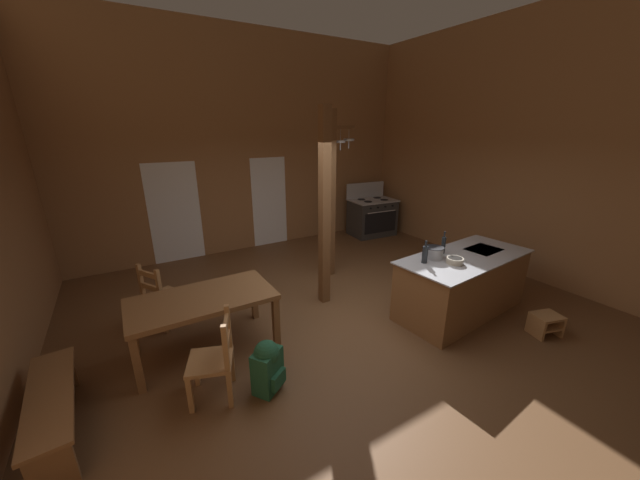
{
  "coord_description": "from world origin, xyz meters",
  "views": [
    {
      "loc": [
        -2.57,
        -3.55,
        2.7
      ],
      "look_at": [
        -0.18,
        0.48,
        1.12
      ],
      "focal_mm": 18.88,
      "sensor_mm": 36.0,
      "label": 1
    }
  ],
  "objects_px": {
    "bench_along_left_wall": "(53,405)",
    "stockpot_on_counter": "(434,253)",
    "mixing_bowl_on_counter": "(455,261)",
    "bottle_short_on_counter": "(443,245)",
    "stove_range": "(372,217)",
    "ladderback_chair_near_window": "(162,296)",
    "step_stool": "(546,323)",
    "backpack": "(267,365)",
    "kitchen_island": "(462,284)",
    "ladderback_chair_by_post": "(215,359)",
    "dining_table": "(203,303)",
    "bottle_tall_on_counter": "(425,254)"
  },
  "relations": [
    {
      "from": "dining_table",
      "to": "ladderback_chair_by_post",
      "type": "xyz_separation_m",
      "value": [
        -0.09,
        -0.86,
        -0.2
      ]
    },
    {
      "from": "ladderback_chair_near_window",
      "to": "bottle_tall_on_counter",
      "type": "height_order",
      "value": "bottle_tall_on_counter"
    },
    {
      "from": "bottle_short_on_counter",
      "to": "stockpot_on_counter",
      "type": "bearing_deg",
      "value": -165.73
    },
    {
      "from": "backpack",
      "to": "bottle_short_on_counter",
      "type": "distance_m",
      "value": 3.05
    },
    {
      "from": "step_stool",
      "to": "stockpot_on_counter",
      "type": "bearing_deg",
      "value": 128.89
    },
    {
      "from": "bench_along_left_wall",
      "to": "bottle_tall_on_counter",
      "type": "relative_size",
      "value": 4.45
    },
    {
      "from": "bench_along_left_wall",
      "to": "backpack",
      "type": "distance_m",
      "value": 1.95
    },
    {
      "from": "dining_table",
      "to": "ladderback_chair_by_post",
      "type": "distance_m",
      "value": 0.89
    },
    {
      "from": "dining_table",
      "to": "bottle_short_on_counter",
      "type": "bearing_deg",
      "value": -13.01
    },
    {
      "from": "step_stool",
      "to": "backpack",
      "type": "xyz_separation_m",
      "value": [
        -3.64,
        0.98,
        0.14
      ]
    },
    {
      "from": "ladderback_chair_near_window",
      "to": "bottle_tall_on_counter",
      "type": "xyz_separation_m",
      "value": [
        3.22,
        -1.78,
        0.59
      ]
    },
    {
      "from": "dining_table",
      "to": "ladderback_chair_near_window",
      "type": "height_order",
      "value": "ladderback_chair_near_window"
    },
    {
      "from": "kitchen_island",
      "to": "mixing_bowl_on_counter",
      "type": "distance_m",
      "value": 0.64
    },
    {
      "from": "ladderback_chair_near_window",
      "to": "stockpot_on_counter",
      "type": "height_order",
      "value": "stockpot_on_counter"
    },
    {
      "from": "kitchen_island",
      "to": "backpack",
      "type": "height_order",
      "value": "kitchen_island"
    },
    {
      "from": "dining_table",
      "to": "bottle_short_on_counter",
      "type": "height_order",
      "value": "bottle_short_on_counter"
    },
    {
      "from": "step_stool",
      "to": "ladderback_chair_near_window",
      "type": "height_order",
      "value": "ladderback_chair_near_window"
    },
    {
      "from": "kitchen_island",
      "to": "dining_table",
      "type": "xyz_separation_m",
      "value": [
        -3.56,
        1.02,
        0.2
      ]
    },
    {
      "from": "dining_table",
      "to": "ladderback_chair_near_window",
      "type": "relative_size",
      "value": 1.8
    },
    {
      "from": "ladderback_chair_by_post",
      "to": "stockpot_on_counter",
      "type": "distance_m",
      "value": 3.2
    },
    {
      "from": "stockpot_on_counter",
      "to": "mixing_bowl_on_counter",
      "type": "height_order",
      "value": "stockpot_on_counter"
    },
    {
      "from": "backpack",
      "to": "bottle_short_on_counter",
      "type": "height_order",
      "value": "bottle_short_on_counter"
    },
    {
      "from": "bench_along_left_wall",
      "to": "backpack",
      "type": "height_order",
      "value": "backpack"
    },
    {
      "from": "kitchen_island",
      "to": "ladderback_chair_near_window",
      "type": "bearing_deg",
      "value": 154.31
    },
    {
      "from": "ladderback_chair_by_post",
      "to": "bottle_short_on_counter",
      "type": "height_order",
      "value": "bottle_short_on_counter"
    },
    {
      "from": "ladderback_chair_near_window",
      "to": "mixing_bowl_on_counter",
      "type": "relative_size",
      "value": 4.1
    },
    {
      "from": "bench_along_left_wall",
      "to": "bottle_short_on_counter",
      "type": "distance_m",
      "value": 4.9
    },
    {
      "from": "bench_along_left_wall",
      "to": "ladderback_chair_near_window",
      "type": "bearing_deg",
      "value": 52.73
    },
    {
      "from": "kitchen_island",
      "to": "ladderback_chair_by_post",
      "type": "distance_m",
      "value": 3.65
    },
    {
      "from": "bench_along_left_wall",
      "to": "stockpot_on_counter",
      "type": "bearing_deg",
      "value": -3.51
    },
    {
      "from": "stove_range",
      "to": "backpack",
      "type": "height_order",
      "value": "stove_range"
    },
    {
      "from": "dining_table",
      "to": "step_stool",
      "type": "bearing_deg",
      "value": -26.79
    },
    {
      "from": "bench_along_left_wall",
      "to": "ladderback_chair_by_post",
      "type": "bearing_deg",
      "value": -12.07
    },
    {
      "from": "kitchen_island",
      "to": "ladderback_chair_by_post",
      "type": "height_order",
      "value": "ladderback_chair_by_post"
    },
    {
      "from": "mixing_bowl_on_counter",
      "to": "bottle_short_on_counter",
      "type": "bearing_deg",
      "value": 63.84
    },
    {
      "from": "ladderback_chair_near_window",
      "to": "bench_along_left_wall",
      "type": "bearing_deg",
      "value": -127.27
    },
    {
      "from": "ladderback_chair_near_window",
      "to": "ladderback_chair_by_post",
      "type": "xyz_separation_m",
      "value": [
        0.3,
        -1.74,
        0.0
      ]
    },
    {
      "from": "bench_along_left_wall",
      "to": "stockpot_on_counter",
      "type": "xyz_separation_m",
      "value": [
        4.56,
        -0.28,
        0.69
      ]
    },
    {
      "from": "stove_range",
      "to": "bottle_tall_on_counter",
      "type": "distance_m",
      "value": 4.22
    },
    {
      "from": "ladderback_chair_by_post",
      "to": "bench_along_left_wall",
      "type": "distance_m",
      "value": 1.44
    },
    {
      "from": "dining_table",
      "to": "ladderback_chair_near_window",
      "type": "xyz_separation_m",
      "value": [
        -0.39,
        0.88,
        -0.2
      ]
    },
    {
      "from": "bench_along_left_wall",
      "to": "bottle_tall_on_counter",
      "type": "distance_m",
      "value": 4.39
    },
    {
      "from": "stove_range",
      "to": "ladderback_chair_near_window",
      "type": "relative_size",
      "value": 1.39
    },
    {
      "from": "stove_range",
      "to": "backpack",
      "type": "distance_m",
      "value": 5.89
    },
    {
      "from": "mixing_bowl_on_counter",
      "to": "backpack",
      "type": "bearing_deg",
      "value": 178.5
    },
    {
      "from": "stove_range",
      "to": "bench_along_left_wall",
      "type": "distance_m",
      "value": 7.18
    },
    {
      "from": "dining_table",
      "to": "backpack",
      "type": "bearing_deg",
      "value": -69.37
    },
    {
      "from": "kitchen_island",
      "to": "bottle_tall_on_counter",
      "type": "xyz_separation_m",
      "value": [
        -0.73,
        0.12,
        0.58
      ]
    },
    {
      "from": "backpack",
      "to": "stockpot_on_counter",
      "type": "relative_size",
      "value": 1.76
    },
    {
      "from": "bench_along_left_wall",
      "to": "mixing_bowl_on_counter",
      "type": "bearing_deg",
      "value": -6.91
    }
  ]
}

